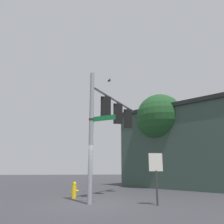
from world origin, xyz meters
TOP-DOWN VIEW (x-y plane):
  - ground_plane at (0.00, 0.00)m, footprint 80.00×80.00m
  - signal_pole at (0.00, 0.00)m, footprint 0.20×0.20m
  - mast_arm at (1.45, 2.23)m, footprint 3.02×4.53m
  - traffic_light_nearest_pole at (0.75, 1.17)m, footprint 0.54×0.49m
  - traffic_light_mid_inner at (1.57, 2.43)m, footprint 0.54×0.49m
  - traffic_light_mid_outer at (2.38, 3.69)m, footprint 0.54×0.49m
  - street_name_sign at (0.35, -0.23)m, footprint 1.17×0.81m
  - bird_flying at (1.10, 2.84)m, footprint 0.23×0.35m
  - storefront_building at (8.50, 7.84)m, footprint 11.97×12.06m
  - tree_by_storefront at (5.64, 6.83)m, footprint 3.78×3.78m
  - fire_hydrant at (-0.77, 1.96)m, footprint 0.35×0.24m
  - historical_marker at (2.80, -0.61)m, footprint 0.60×0.08m

SIDE VIEW (x-z plane):
  - ground_plane at x=0.00m, z-range 0.00..0.00m
  - fire_hydrant at x=-0.77m, z-range 0.00..0.83m
  - historical_marker at x=2.80m, z-range 0.34..2.47m
  - signal_pole at x=0.00m, z-range 0.00..6.03m
  - storefront_building at x=8.50m, z-range 0.01..6.25m
  - street_name_sign at x=0.35m, z-range 3.59..3.81m
  - traffic_light_nearest_pole at x=0.75m, z-range 3.91..5.23m
  - traffic_light_mid_inner at x=1.57m, z-range 3.91..5.23m
  - traffic_light_mid_outer at x=2.38m, z-range 3.91..5.23m
  - mast_arm at x=1.45m, z-range 5.27..5.41m
  - tree_by_storefront at x=5.64m, z-range 1.76..9.12m
  - bird_flying at x=1.10m, z-range 6.80..6.90m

